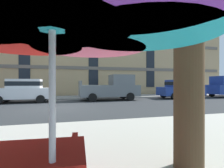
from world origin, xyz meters
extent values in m
plane|color=#2D3033|center=(0.00, 0.00, 0.00)|extent=(120.00, 120.00, 0.00)
cube|color=gray|center=(0.00, 6.80, 0.06)|extent=(56.00, 3.60, 0.12)
cube|color=tan|center=(0.00, 15.00, 8.00)|extent=(43.41, 12.00, 16.00)
cube|color=#6B6056|center=(0.00, 8.96, 3.20)|extent=(42.55, 0.08, 0.36)
cube|color=#6B6056|center=(0.00, 8.96, 6.40)|extent=(42.55, 0.08, 0.36)
cube|color=#6B6056|center=(0.00, 8.96, 9.60)|extent=(42.55, 0.08, 0.36)
cube|color=black|center=(-3.62, 8.97, 8.40)|extent=(1.10, 0.06, 14.80)
cube|color=black|center=(3.62, 8.97, 8.40)|extent=(1.10, 0.06, 14.80)
cube|color=black|center=(10.85, 8.97, 8.40)|extent=(1.10, 0.06, 14.80)
cube|color=black|center=(18.09, 8.97, 8.40)|extent=(1.10, 0.06, 14.80)
cube|color=silver|center=(-2.58, 3.70, 0.70)|extent=(4.40, 1.76, 0.80)
cube|color=silver|center=(-2.43, 3.70, 1.44)|extent=(2.30, 1.55, 0.68)
cube|color=black|center=(-2.43, 3.70, 1.44)|extent=(2.32, 1.57, 0.32)
cylinder|color=black|center=(-3.95, 4.58, 0.30)|extent=(0.60, 0.22, 0.60)
cylinder|color=black|center=(-1.22, 2.82, 0.30)|extent=(0.60, 0.22, 0.60)
cylinder|color=black|center=(-1.22, 4.58, 0.30)|extent=(0.60, 0.22, 0.60)
cube|color=slate|center=(4.18, 3.70, 0.82)|extent=(5.10, 1.90, 0.96)
cube|color=slate|center=(5.28, 3.70, 1.75)|extent=(1.90, 1.75, 0.90)
cube|color=slate|center=(1.71, 3.70, 1.48)|extent=(0.16, 1.75, 0.36)
cylinder|color=black|center=(2.60, 2.75, 0.34)|extent=(0.68, 0.22, 0.68)
cylinder|color=black|center=(2.60, 4.65, 0.34)|extent=(0.68, 0.22, 0.68)
cylinder|color=black|center=(5.76, 2.75, 0.34)|extent=(0.68, 0.22, 0.68)
cylinder|color=black|center=(5.76, 4.65, 0.34)|extent=(0.68, 0.22, 0.68)
cube|color=navy|center=(11.36, 3.70, 0.70)|extent=(4.40, 1.76, 0.80)
cube|color=navy|center=(11.21, 3.70, 1.44)|extent=(2.30, 1.55, 0.68)
cube|color=black|center=(11.21, 3.70, 1.44)|extent=(2.32, 1.57, 0.32)
cylinder|color=black|center=(12.72, 4.58, 0.30)|extent=(0.60, 0.22, 0.60)
cylinder|color=black|center=(12.72, 2.82, 0.30)|extent=(0.60, 0.22, 0.60)
cylinder|color=black|center=(9.99, 4.58, 0.30)|extent=(0.60, 0.22, 0.60)
cylinder|color=black|center=(9.99, 2.82, 0.30)|extent=(0.60, 0.22, 0.60)
cube|color=navy|center=(16.52, 3.70, 1.75)|extent=(1.90, 1.75, 0.90)
cylinder|color=black|center=(16.04, 4.65, 0.34)|extent=(0.68, 0.22, 0.68)
cylinder|color=silver|center=(0.50, -9.00, 1.14)|extent=(0.06, 0.06, 2.29)
cone|color=#199EB2|center=(1.36, -9.00, 2.10)|extent=(1.50, 1.50, 0.37)
cone|color=#E5668C|center=(0.93, -8.26, 2.10)|extent=(1.50, 1.50, 0.37)
cone|color=red|center=(0.08, -8.26, 2.10)|extent=(1.50, 1.50, 0.37)
cone|color=#199EB2|center=(0.50, -9.00, 2.14)|extent=(1.44, 1.44, 0.45)
cube|color=red|center=(-0.04, -8.05, 0.44)|extent=(1.82, 0.41, 0.05)
cylinder|color=#4C3823|center=(2.47, -8.30, 1.90)|extent=(0.45, 0.45, 3.81)
camera|label=1|loc=(0.62, -10.57, 1.46)|focal=27.39mm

